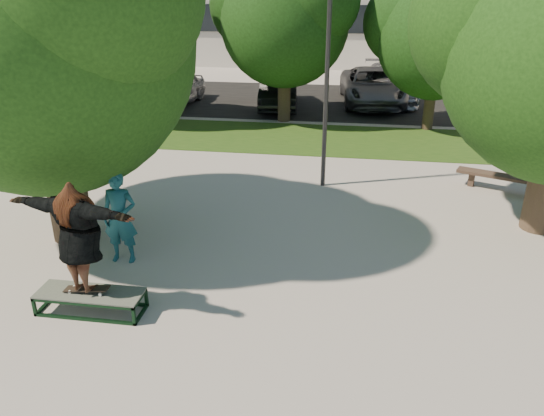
% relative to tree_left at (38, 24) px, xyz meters
% --- Properties ---
extents(ground, '(120.00, 120.00, 0.00)m').
position_rel_tree_left_xyz_m(ground, '(4.29, -1.09, -4.42)').
color(ground, '#ADA69F').
rests_on(ground, ground).
extents(grass_strip, '(30.00, 4.00, 0.02)m').
position_rel_tree_left_xyz_m(grass_strip, '(5.29, 8.41, -4.41)').
color(grass_strip, '#204614').
rests_on(grass_strip, ground).
extents(asphalt_strip, '(40.00, 8.00, 0.01)m').
position_rel_tree_left_xyz_m(asphalt_strip, '(4.29, 14.91, -4.42)').
color(asphalt_strip, black).
rests_on(asphalt_strip, ground).
extents(tree_left, '(6.96, 5.95, 7.12)m').
position_rel_tree_left_xyz_m(tree_left, '(0.00, 0.00, 0.00)').
color(tree_left, '#38281E').
rests_on(tree_left, ground).
extents(bg_tree_left, '(5.28, 4.51, 5.77)m').
position_rel_tree_left_xyz_m(bg_tree_left, '(-2.28, 9.98, -0.69)').
color(bg_tree_left, '#38281E').
rests_on(bg_tree_left, ground).
extents(bg_tree_mid, '(5.76, 4.92, 6.24)m').
position_rel_tree_left_xyz_m(bg_tree_mid, '(3.22, 10.98, -0.41)').
color(bg_tree_mid, '#38281E').
rests_on(bg_tree_mid, ground).
extents(bg_tree_right, '(5.04, 4.31, 5.43)m').
position_rel_tree_left_xyz_m(bg_tree_right, '(8.73, 10.47, -0.93)').
color(bg_tree_right, '#38281E').
rests_on(bg_tree_right, ground).
extents(lamppost, '(0.25, 0.15, 6.11)m').
position_rel_tree_left_xyz_m(lamppost, '(5.29, 3.91, -1.27)').
color(lamppost, '#2D2D30').
rests_on(lamppost, ground).
extents(grind_box, '(1.80, 0.60, 0.38)m').
position_rel_tree_left_xyz_m(grind_box, '(1.79, -2.71, -4.23)').
color(grind_box, black).
rests_on(grind_box, ground).
extents(skater_rig, '(2.43, 1.12, 1.99)m').
position_rel_tree_left_xyz_m(skater_rig, '(1.75, -2.71, -3.01)').
color(skater_rig, white).
rests_on(skater_rig, grind_box).
extents(bystander, '(0.71, 0.48, 1.88)m').
position_rel_tree_left_xyz_m(bystander, '(1.62, -0.92, -3.48)').
color(bystander, '#174F5A').
rests_on(bystander, ground).
extents(bench, '(2.89, 1.48, 0.45)m').
position_rel_tree_left_xyz_m(bench, '(10.31, 4.06, -4.04)').
color(bench, '#443329').
rests_on(bench, ground).
extents(car_silver_a, '(2.02, 4.30, 1.42)m').
position_rel_tree_left_xyz_m(car_silver_a, '(-1.92, 13.07, -3.71)').
color(car_silver_a, '#A0A0A5').
rests_on(car_silver_a, asphalt_strip).
extents(car_dark, '(2.00, 4.60, 1.47)m').
position_rel_tree_left_xyz_m(car_dark, '(2.75, 13.30, -3.69)').
color(car_dark, black).
rests_on(car_dark, asphalt_strip).
extents(car_grey, '(3.09, 5.83, 1.56)m').
position_rel_tree_left_xyz_m(car_grey, '(6.79, 14.57, -3.64)').
color(car_grey, slate).
rests_on(car_grey, asphalt_strip).
extents(car_silver_b, '(2.56, 5.60, 1.59)m').
position_rel_tree_left_xyz_m(car_silver_b, '(7.57, 15.41, -3.63)').
color(car_silver_b, '#A6A6AB').
rests_on(car_silver_b, asphalt_strip).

